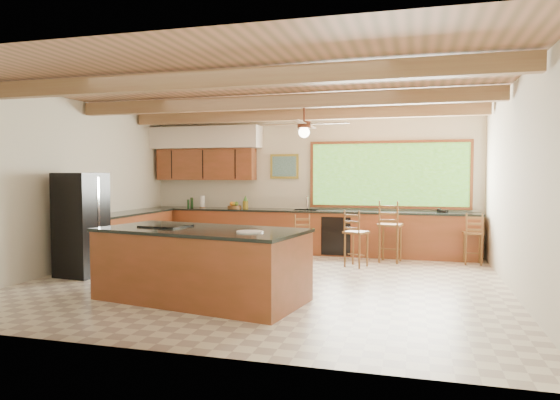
# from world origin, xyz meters

# --- Properties ---
(ground) EXTENTS (7.20, 7.20, 0.00)m
(ground) POSITION_xyz_m (0.00, 0.00, 0.00)
(ground) COLOR beige
(ground) RESTS_ON ground
(room_shell) EXTENTS (7.27, 6.54, 3.02)m
(room_shell) POSITION_xyz_m (-0.17, 0.65, 2.21)
(room_shell) COLOR beige
(room_shell) RESTS_ON ground
(counter_run) EXTENTS (7.12, 3.10, 1.22)m
(counter_run) POSITION_xyz_m (-0.82, 2.52, 0.46)
(counter_run) COLOR brown
(counter_run) RESTS_ON ground
(island) EXTENTS (2.93, 1.75, 0.98)m
(island) POSITION_xyz_m (-0.49, -1.34, 0.48)
(island) COLOR brown
(island) RESTS_ON ground
(refrigerator) EXTENTS (0.73, 0.71, 1.70)m
(refrigerator) POSITION_xyz_m (-3.05, -0.42, 0.85)
(refrigerator) COLOR black
(refrigerator) RESTS_ON ground
(bar_stool_a) EXTENTS (0.49, 0.49, 1.04)m
(bar_stool_a) POSITION_xyz_m (1.23, 1.54, 0.62)
(bar_stool_a) COLOR brown
(bar_stool_a) RESTS_ON ground
(bar_stool_b) EXTENTS (0.44, 0.44, 0.94)m
(bar_stool_b) POSITION_xyz_m (0.19, 1.55, 0.56)
(bar_stool_b) COLOR brown
(bar_stool_b) RESTS_ON ground
(bar_stool_c) EXTENTS (0.48, 0.48, 1.18)m
(bar_stool_c) POSITION_xyz_m (1.80, 2.19, 0.70)
(bar_stool_c) COLOR brown
(bar_stool_c) RESTS_ON ground
(bar_stool_d) EXTENTS (0.35, 0.35, 0.97)m
(bar_stool_d) POSITION_xyz_m (3.30, 2.40, 0.57)
(bar_stool_d) COLOR brown
(bar_stool_d) RESTS_ON ground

